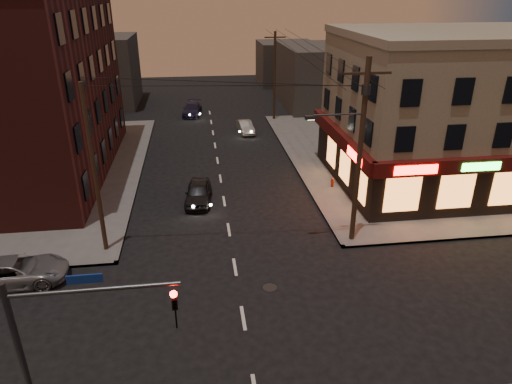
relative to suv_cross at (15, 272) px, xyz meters
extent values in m
plane|color=black|center=(10.61, -4.00, -0.68)|extent=(120.00, 120.00, 0.00)
cube|color=#514F4C|center=(28.61, 15.00, -0.60)|extent=(24.00, 28.00, 0.15)
cube|color=gray|center=(26.61, 9.50, 4.47)|extent=(15.00, 12.00, 10.00)
cube|color=gray|center=(26.61, 9.50, 9.72)|extent=(15.20, 12.20, 0.50)
cube|color=black|center=(26.61, 3.55, 1.17)|extent=(15.12, 0.25, 3.40)
cube|color=black|center=(19.16, 9.50, 1.17)|extent=(0.25, 12.12, 3.40)
cube|color=#450C0B|center=(26.61, 3.25, 2.97)|extent=(15.60, 0.50, 0.90)
cube|color=#450C0B|center=(18.86, 9.50, 2.97)|extent=(0.50, 12.60, 0.90)
cube|color=#FF140C|center=(21.31, 2.98, 2.97)|extent=(2.60, 0.06, 0.55)
cube|color=#26FF3F|center=(25.31, 2.98, 2.97)|extent=(2.40, 0.06, 0.50)
cube|color=#FF140C|center=(18.59, 5.70, 2.97)|extent=(0.06, 2.60, 0.55)
cube|color=orange|center=(26.01, 3.40, 1.27)|extent=(12.40, 0.08, 2.20)
cube|color=orange|center=(19.01, 8.50, 1.27)|extent=(0.08, 8.40, 2.20)
cube|color=#4A1A17|center=(-3.89, 15.00, 5.97)|extent=(12.00, 20.00, 13.00)
cube|color=#3F3D3A|center=(24.61, 34.00, 2.82)|extent=(10.00, 12.00, 7.00)
cube|color=#3F3D3A|center=(-2.39, 38.00, 3.32)|extent=(9.00, 10.00, 8.00)
cube|color=#3F3D3A|center=(22.61, 48.00, 2.32)|extent=(8.00, 8.00, 6.00)
cylinder|color=#382619|center=(17.41, 1.80, 4.47)|extent=(0.28, 0.28, 10.00)
cube|color=#382619|center=(17.41, 1.80, 8.67)|extent=(2.40, 0.12, 0.12)
cylinder|color=#333538|center=(17.41, 1.80, 7.87)|extent=(0.44, 0.44, 0.50)
cylinder|color=#333538|center=(16.11, 1.80, 6.67)|extent=(2.60, 0.10, 0.10)
cube|color=#333538|center=(14.71, 1.80, 6.57)|extent=(0.60, 0.25, 0.18)
cube|color=#FFD88C|center=(14.71, 1.80, 6.47)|extent=(0.35, 0.15, 0.04)
cylinder|color=#382619|center=(17.41, 28.00, 3.97)|extent=(0.26, 0.26, 9.00)
cylinder|color=#382619|center=(3.81, 2.50, 3.97)|extent=(0.24, 0.24, 9.00)
cylinder|color=#333538|center=(4.01, -9.60, 2.52)|extent=(0.18, 0.18, 6.40)
cylinder|color=#333538|center=(6.21, -9.60, 5.32)|extent=(4.40, 0.12, 0.12)
imported|color=black|center=(8.21, -9.60, 4.82)|extent=(0.16, 0.20, 1.00)
sphere|color=#FF0C05|center=(8.21, -9.72, 5.07)|extent=(0.20, 0.20, 0.20)
cube|color=navy|center=(6.01, -9.60, 5.67)|extent=(0.90, 0.05, 0.25)
imported|color=gray|center=(0.00, 0.00, 0.00)|extent=(5.04, 2.67, 1.35)
imported|color=black|center=(8.93, 8.11, 0.02)|extent=(2.01, 4.20, 1.39)
imported|color=gray|center=(13.81, 23.59, -0.09)|extent=(1.61, 3.68, 1.17)
imported|color=#191932|center=(8.64, 31.17, -0.01)|extent=(2.44, 4.79, 1.33)
cylinder|color=maroon|center=(18.41, 9.08, -0.25)|extent=(0.24, 0.24, 0.54)
sphere|color=maroon|center=(18.41, 9.08, 0.04)|extent=(0.22, 0.22, 0.22)
cylinder|color=maroon|center=(18.41, 9.08, -0.15)|extent=(0.31, 0.18, 0.11)
cylinder|color=maroon|center=(18.41, 9.08, -0.15)|extent=(0.18, 0.31, 0.11)
camera|label=1|loc=(9.07, -19.78, 12.45)|focal=32.00mm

